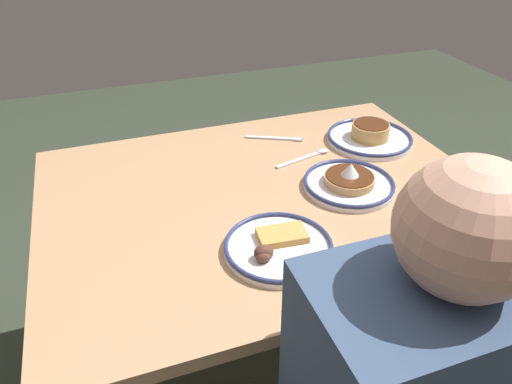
{
  "coord_description": "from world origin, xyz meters",
  "views": [
    {
      "loc": [
        0.4,
        1.02,
        1.44
      ],
      "look_at": [
        0.04,
        0.03,
        0.76
      ],
      "focal_mm": 33.45,
      "sensor_mm": 36.0,
      "label": 1
    }
  ],
  "objects_px": {
    "fork_near": "(275,138)",
    "tea_spoon": "(310,156)",
    "cell_phone": "(419,242)",
    "plate_center_pancakes": "(278,247)",
    "plate_near_main": "(370,136)",
    "plate_far_companion": "(349,182)"
  },
  "relations": [
    {
      "from": "plate_center_pancakes",
      "to": "tea_spoon",
      "type": "bearing_deg",
      "value": -124.17
    },
    {
      "from": "plate_center_pancakes",
      "to": "fork_near",
      "type": "relative_size",
      "value": 1.41
    },
    {
      "from": "cell_phone",
      "to": "plate_center_pancakes",
      "type": "bearing_deg",
      "value": -35.84
    },
    {
      "from": "fork_near",
      "to": "tea_spoon",
      "type": "distance_m",
      "value": 0.16
    },
    {
      "from": "plate_near_main",
      "to": "plate_far_companion",
      "type": "height_order",
      "value": "plate_far_companion"
    },
    {
      "from": "plate_center_pancakes",
      "to": "tea_spoon",
      "type": "xyz_separation_m",
      "value": [
        -0.26,
        -0.39,
        -0.01
      ]
    },
    {
      "from": "plate_center_pancakes",
      "to": "cell_phone",
      "type": "distance_m",
      "value": 0.34
    },
    {
      "from": "plate_far_companion",
      "to": "tea_spoon",
      "type": "bearing_deg",
      "value": -82.54
    },
    {
      "from": "plate_near_main",
      "to": "tea_spoon",
      "type": "relative_size",
      "value": 1.41
    },
    {
      "from": "plate_far_companion",
      "to": "tea_spoon",
      "type": "xyz_separation_m",
      "value": [
        0.03,
        -0.2,
        -0.01
      ]
    },
    {
      "from": "tea_spoon",
      "to": "plate_far_companion",
      "type": "bearing_deg",
      "value": 97.46
    },
    {
      "from": "cell_phone",
      "to": "fork_near",
      "type": "height_order",
      "value": "cell_phone"
    },
    {
      "from": "tea_spoon",
      "to": "plate_center_pancakes",
      "type": "bearing_deg",
      "value": 55.83
    },
    {
      "from": "plate_center_pancakes",
      "to": "tea_spoon",
      "type": "distance_m",
      "value": 0.47
    },
    {
      "from": "plate_near_main",
      "to": "fork_near",
      "type": "relative_size",
      "value": 1.54
    },
    {
      "from": "plate_near_main",
      "to": "plate_center_pancakes",
      "type": "xyz_separation_m",
      "value": [
        0.49,
        0.42,
        -0.01
      ]
    },
    {
      "from": "cell_phone",
      "to": "tea_spoon",
      "type": "height_order",
      "value": "tea_spoon"
    },
    {
      "from": "plate_center_pancakes",
      "to": "cell_phone",
      "type": "xyz_separation_m",
      "value": [
        -0.33,
        0.08,
        -0.01
      ]
    },
    {
      "from": "fork_near",
      "to": "tea_spoon",
      "type": "height_order",
      "value": "tea_spoon"
    },
    {
      "from": "plate_near_main",
      "to": "plate_far_companion",
      "type": "bearing_deg",
      "value": 48.53
    },
    {
      "from": "plate_near_main",
      "to": "fork_near",
      "type": "xyz_separation_m",
      "value": [
        0.29,
        -0.12,
        -0.02
      ]
    },
    {
      "from": "plate_far_companion",
      "to": "fork_near",
      "type": "xyz_separation_m",
      "value": [
        0.08,
        -0.35,
        -0.01
      ]
    }
  ]
}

